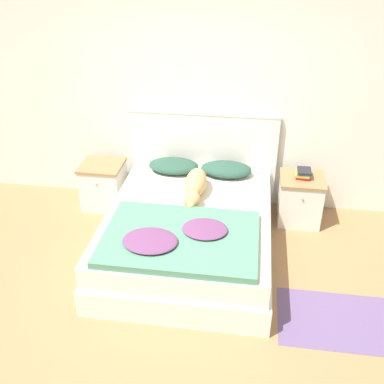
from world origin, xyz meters
name	(u,v)px	position (x,y,z in m)	size (l,w,h in m)	color
ground_plane	(158,322)	(0.00, 0.00, 0.00)	(16.00, 16.00, 0.00)	#997047
wall_back	(194,99)	(0.00, 2.13, 1.27)	(9.00, 0.06, 2.55)	silver
bed	(189,232)	(0.12, 0.99, 0.25)	(1.65, 2.08, 0.51)	silver
headboard	(202,156)	(0.12, 2.06, 0.60)	(1.73, 0.06, 1.15)	silver
nightstand_left	(104,185)	(-1.03, 1.77, 0.28)	(0.49, 0.47, 0.55)	silver
nightstand_right	(300,199)	(1.27, 1.77, 0.28)	(0.49, 0.47, 0.55)	silver
pillow_left	(174,166)	(-0.18, 1.81, 0.58)	(0.57, 0.35, 0.14)	#284C3D
pillow_right	(226,169)	(0.42, 1.81, 0.58)	(0.57, 0.35, 0.14)	#284C3D
quilt	(179,238)	(0.11, 0.49, 0.55)	(1.37, 0.99, 0.12)	#4C8466
dog	(195,186)	(0.14, 1.32, 0.62)	(0.22, 0.73, 0.24)	tan
book_stack	(303,173)	(1.27, 1.80, 0.60)	(0.18, 0.21, 0.09)	#AD2D28
rug	(348,321)	(1.61, 0.23, 0.00)	(1.19, 0.69, 0.00)	#604C75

